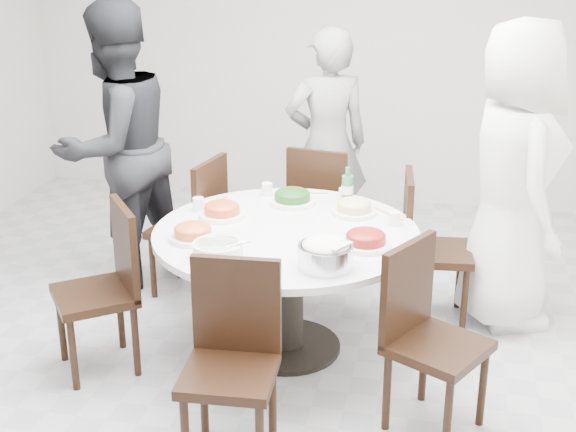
% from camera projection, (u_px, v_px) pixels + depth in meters
% --- Properties ---
extents(floor, '(6.00, 6.00, 0.01)m').
position_uv_depth(floor, '(293.00, 370.00, 4.53)').
color(floor, '#ACACB1').
rests_on(floor, ground).
extents(wall_back, '(6.00, 0.01, 2.80)m').
position_uv_depth(wall_back, '(365.00, 42.00, 6.78)').
color(wall_back, beige).
rests_on(wall_back, ground).
extents(dining_table, '(1.50, 1.50, 0.75)m').
position_uv_depth(dining_table, '(286.00, 291.00, 4.62)').
color(dining_table, white).
rests_on(dining_table, floor).
extents(chair_ne, '(0.46, 0.46, 0.95)m').
position_uv_depth(chair_ne, '(437.00, 249.00, 4.95)').
color(chair_ne, black).
rests_on(chair_ne, floor).
extents(chair_n, '(0.48, 0.48, 0.95)m').
position_uv_depth(chair_n, '(325.00, 208.00, 5.63)').
color(chair_n, black).
rests_on(chair_n, floor).
extents(chair_nw, '(0.49, 0.49, 0.95)m').
position_uv_depth(chair_nw, '(186.00, 226.00, 5.31)').
color(chair_nw, black).
rests_on(chair_nw, floor).
extents(chair_sw, '(0.59, 0.59, 0.95)m').
position_uv_depth(chair_sw, '(94.00, 292.00, 4.39)').
color(chair_sw, black).
rests_on(chair_sw, floor).
extents(chair_s, '(0.45, 0.45, 0.95)m').
position_uv_depth(chair_s, '(229.00, 370.00, 3.64)').
color(chair_s, black).
rests_on(chair_s, floor).
extents(chair_se, '(0.57, 0.57, 0.95)m').
position_uv_depth(chair_se, '(438.00, 343.00, 3.86)').
color(chair_se, black).
rests_on(chair_se, floor).
extents(diner_right, '(0.84, 1.05, 1.88)m').
position_uv_depth(diner_right, '(513.00, 177.00, 4.80)').
color(diner_right, silver).
rests_on(diner_right, floor).
extents(diner_middle, '(0.73, 0.62, 1.70)m').
position_uv_depth(diner_middle, '(327.00, 145.00, 5.80)').
color(diner_middle, black).
rests_on(diner_middle, floor).
extents(diner_left, '(1.07, 1.16, 1.92)m').
position_uv_depth(diner_left, '(116.00, 147.00, 5.32)').
color(diner_left, black).
rests_on(diner_left, floor).
extents(dish_greens, '(0.28, 0.28, 0.07)m').
position_uv_depth(dish_greens, '(292.00, 198.00, 4.90)').
color(dish_greens, white).
rests_on(dish_greens, dining_table).
extents(dish_pale, '(0.26, 0.26, 0.07)m').
position_uv_depth(dish_pale, '(354.00, 208.00, 4.73)').
color(dish_pale, white).
rests_on(dish_pale, dining_table).
extents(dish_orange, '(0.27, 0.27, 0.07)m').
position_uv_depth(dish_orange, '(222.00, 211.00, 4.68)').
color(dish_orange, white).
rests_on(dish_orange, dining_table).
extents(dish_redbrown, '(0.28, 0.28, 0.07)m').
position_uv_depth(dish_redbrown, '(366.00, 241.00, 4.27)').
color(dish_redbrown, white).
rests_on(dish_redbrown, dining_table).
extents(dish_tofu, '(0.26, 0.26, 0.07)m').
position_uv_depth(dish_tofu, '(193.00, 234.00, 4.36)').
color(dish_tofu, white).
rests_on(dish_tofu, dining_table).
extents(rice_bowl, '(0.28, 0.28, 0.12)m').
position_uv_depth(rice_bowl, '(326.00, 256.00, 4.00)').
color(rice_bowl, silver).
rests_on(rice_bowl, dining_table).
extents(soup_bowl, '(0.26, 0.26, 0.08)m').
position_uv_depth(soup_bowl, '(218.00, 250.00, 4.13)').
color(soup_bowl, white).
rests_on(soup_bowl, dining_table).
extents(beverage_bottle, '(0.07, 0.07, 0.24)m').
position_uv_depth(beverage_bottle, '(347.00, 187.00, 4.84)').
color(beverage_bottle, '#28653A').
rests_on(beverage_bottle, dining_table).
extents(tea_cups, '(0.07, 0.07, 0.08)m').
position_uv_depth(tea_cups, '(308.00, 191.00, 5.01)').
color(tea_cups, white).
rests_on(tea_cups, dining_table).
extents(chopsticks, '(0.24, 0.04, 0.01)m').
position_uv_depth(chopsticks, '(309.00, 194.00, 5.07)').
color(chopsticks, tan).
rests_on(chopsticks, dining_table).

